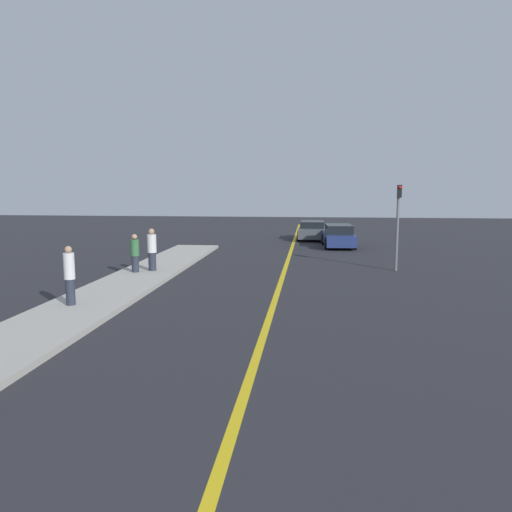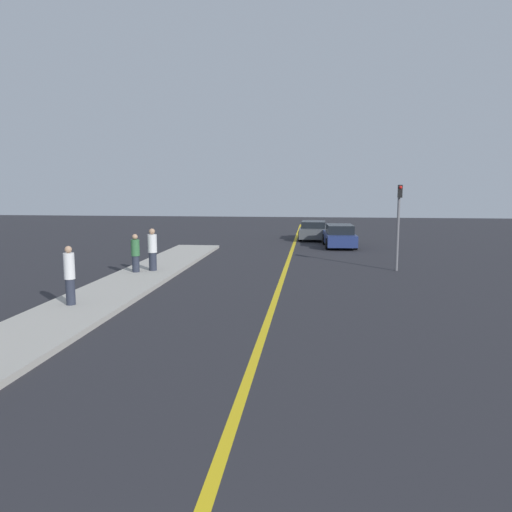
{
  "view_description": "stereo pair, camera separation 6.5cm",
  "coord_description": "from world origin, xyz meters",
  "px_view_note": "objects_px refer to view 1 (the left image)",
  "views": [
    {
      "loc": [
        1.15,
        -1.14,
        3.7
      ],
      "look_at": [
        -0.66,
        15.14,
        1.42
      ],
      "focal_mm": 35.0,
      "sensor_mm": 36.0,
      "label": 1
    },
    {
      "loc": [
        1.21,
        -1.14,
        3.7
      ],
      "look_at": [
        -0.66,
        15.14,
        1.42
      ],
      "focal_mm": 35.0,
      "sensor_mm": 36.0,
      "label": 2
    }
  ],
  "objects_px": {
    "car_ahead_center": "(312,231)",
    "traffic_light": "(398,218)",
    "car_near_right_lane": "(338,236)",
    "pedestrian_mid_group": "(70,275)",
    "pedestrian_by_sign": "(152,250)",
    "pedestrian_far_standing": "(135,253)"
  },
  "relations": [
    {
      "from": "car_ahead_center",
      "to": "pedestrian_by_sign",
      "type": "bearing_deg",
      "value": -113.08
    },
    {
      "from": "pedestrian_by_sign",
      "to": "car_ahead_center",
      "type": "bearing_deg",
      "value": 65.23
    },
    {
      "from": "car_ahead_center",
      "to": "traffic_light",
      "type": "bearing_deg",
      "value": -72.15
    },
    {
      "from": "pedestrian_by_sign",
      "to": "car_near_right_lane",
      "type": "bearing_deg",
      "value": 51.78
    },
    {
      "from": "car_ahead_center",
      "to": "pedestrian_far_standing",
      "type": "height_order",
      "value": "pedestrian_far_standing"
    },
    {
      "from": "pedestrian_mid_group",
      "to": "pedestrian_far_standing",
      "type": "distance_m",
      "value": 5.86
    },
    {
      "from": "traffic_light",
      "to": "pedestrian_far_standing",
      "type": "bearing_deg",
      "value": -167.36
    },
    {
      "from": "car_near_right_lane",
      "to": "traffic_light",
      "type": "bearing_deg",
      "value": -79.28
    },
    {
      "from": "car_near_right_lane",
      "to": "pedestrian_far_standing",
      "type": "height_order",
      "value": "pedestrian_far_standing"
    },
    {
      "from": "pedestrian_far_standing",
      "to": "traffic_light",
      "type": "bearing_deg",
      "value": 12.64
    },
    {
      "from": "car_near_right_lane",
      "to": "traffic_light",
      "type": "height_order",
      "value": "traffic_light"
    },
    {
      "from": "car_near_right_lane",
      "to": "pedestrian_by_sign",
      "type": "bearing_deg",
      "value": -131.1
    },
    {
      "from": "pedestrian_far_standing",
      "to": "pedestrian_by_sign",
      "type": "height_order",
      "value": "pedestrian_by_sign"
    },
    {
      "from": "car_ahead_center",
      "to": "pedestrian_far_standing",
      "type": "relative_size",
      "value": 2.49
    },
    {
      "from": "car_near_right_lane",
      "to": "pedestrian_by_sign",
      "type": "xyz_separation_m",
      "value": [
        -8.37,
        -10.63,
        0.38
      ]
    },
    {
      "from": "car_ahead_center",
      "to": "pedestrian_by_sign",
      "type": "xyz_separation_m",
      "value": [
        -6.78,
        -14.7,
        0.4
      ]
    },
    {
      "from": "car_near_right_lane",
      "to": "pedestrian_mid_group",
      "type": "relative_size",
      "value": 2.45
    },
    {
      "from": "pedestrian_mid_group",
      "to": "traffic_light",
      "type": "bearing_deg",
      "value": 37.28
    },
    {
      "from": "traffic_light",
      "to": "car_ahead_center",
      "type": "bearing_deg",
      "value": 106.16
    },
    {
      "from": "car_near_right_lane",
      "to": "pedestrian_mid_group",
      "type": "distance_m",
      "value": 19.13
    },
    {
      "from": "pedestrian_mid_group",
      "to": "pedestrian_far_standing",
      "type": "bearing_deg",
      "value": 90.92
    },
    {
      "from": "car_near_right_lane",
      "to": "car_ahead_center",
      "type": "relative_size",
      "value": 1.1
    }
  ]
}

